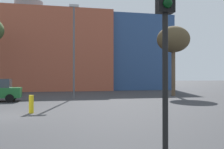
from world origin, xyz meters
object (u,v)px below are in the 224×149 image
at_px(bollard_yellow_2, 31,104).
at_px(traffic_light_near_right, 166,22).
at_px(street_lamp, 74,45).
at_px(bare_tree_1, 173,40).

bearing_deg(bollard_yellow_2, traffic_light_near_right, -69.90).
height_order(bollard_yellow_2, street_lamp, street_lamp).
bearing_deg(bare_tree_1, traffic_light_near_right, -116.29).
distance_m(traffic_light_near_right, street_lamp, 17.83).
distance_m(traffic_light_near_right, bare_tree_1, 21.20).
height_order(bare_tree_1, bollard_yellow_2, bare_tree_1).
bearing_deg(street_lamp, traffic_light_near_right, -88.73).
height_order(bare_tree_1, street_lamp, street_lamp).
bearing_deg(bare_tree_1, street_lamp, -173.41).
xyz_separation_m(bollard_yellow_2, street_lamp, (2.89, 8.79, 4.07)).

